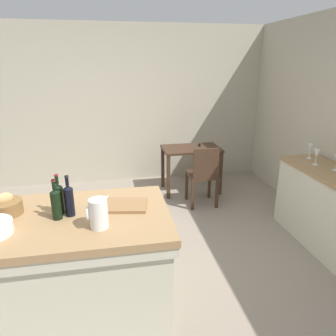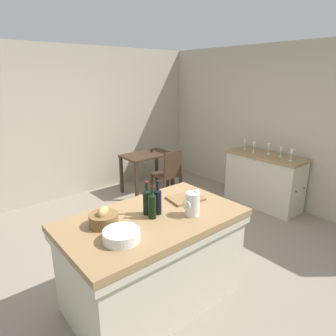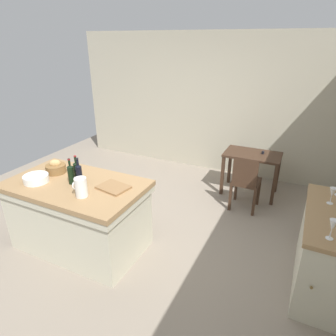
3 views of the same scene
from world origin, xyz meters
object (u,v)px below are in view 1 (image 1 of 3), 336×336
Objects in this scene: wine_bottle_amber at (59,198)px; wine_bottle_green at (56,203)px; side_cabinet at (324,207)px; wine_glass_far_right at (310,149)px; wooden_chair at (203,174)px; pitcher at (98,213)px; writing_desk at (191,155)px; wine_bottle_dark at (69,200)px; cutting_board at (125,205)px; bread_basket at (5,207)px; island_table at (67,263)px; wine_glass_right at (317,154)px.

wine_bottle_amber is 0.09m from wine_bottle_green.
side_cabinet is 6.97× the size of wine_glass_far_right.
wooden_chair is at bearing 45.52° from wine_bottle_amber.
pitcher is (-1.37, -1.99, 0.52)m from wooden_chair.
writing_desk is 2.84m from wine_bottle_amber.
side_cabinet is 2.89m from wine_bottle_green.
wine_bottle_dark is 2.91m from wine_glass_far_right.
cutting_board is at bearing 2.40° from wine_bottle_amber.
cutting_board is at bearing -167.35° from side_cabinet.
wine_glass_far_right is (2.30, 0.96, 0.10)m from cutting_board.
bread_basket is 0.76× the size of wine_bottle_dark.
wooden_chair is 2.77× the size of wine_bottle_dark.
island_table reaches higher than writing_desk.
wine_bottle_amber is (0.41, -0.06, 0.07)m from bread_basket.
bread_basket is 3.20m from wine_glass_right.
wine_glass_far_right reaches higher than writing_desk.
wooden_chair is at bearing 137.17° from wine_glass_right.
wine_bottle_green is (-1.68, -1.80, 0.53)m from wooden_chair.
writing_desk is 2.55m from cutting_board.
wine_glass_right is at bearing 22.92° from pitcher.
wine_glass_right is 0.99× the size of wine_glass_far_right.
pitcher reaches higher than wooden_chair.
wooden_chair is at bearing 46.87° from island_table.
wine_bottle_dark is 1.04× the size of wine_bottle_green.
wine_bottle_green reaches higher than cutting_board.
cutting_board is (0.91, -0.04, -0.05)m from bread_basket.
writing_desk is 1.01× the size of wooden_chair.
wooden_chair is at bearing 47.83° from wine_bottle_dark.
side_cabinet is at bearing 12.26° from wine_bottle_dark.
cutting_board is at bearing -124.90° from wooden_chair.
pitcher reaches higher than wine_glass_far_right.
island_table reaches higher than side_cabinet.
pitcher is at bearing -31.15° from wine_bottle_green.
side_cabinet is 5.16× the size of bread_basket.
wine_bottle_green is at bearing 148.85° from pitcher.
island_table is 9.05× the size of wine_glass_far_right.
wine_bottle_amber is at bearing -160.70° from wine_glass_far_right.
pitcher reaches higher than cutting_board.
wine_bottle_amber is (-2.76, -0.53, 0.58)m from side_cabinet.
wooden_chair is 4.97× the size of wine_glass_right.
wine_glass_far_right is (1.15, -1.30, 0.40)m from writing_desk.
side_cabinet is at bearing -94.51° from wine_glass_far_right.
bread_basket is at bearing 154.56° from pitcher.
wine_glass_far_right is at bearing -32.98° from wooden_chair.
writing_desk is 2.84m from wine_bottle_dark.
bread_basket is (-3.17, -0.47, 0.51)m from side_cabinet.
wine_glass_right is (3.12, 0.68, 0.05)m from bread_basket.
wine_bottle_amber is at bearing -177.60° from cutting_board.
wine_glass_right is (2.64, 0.80, -0.02)m from wine_bottle_dark.
pitcher is at bearing -117.64° from writing_desk.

